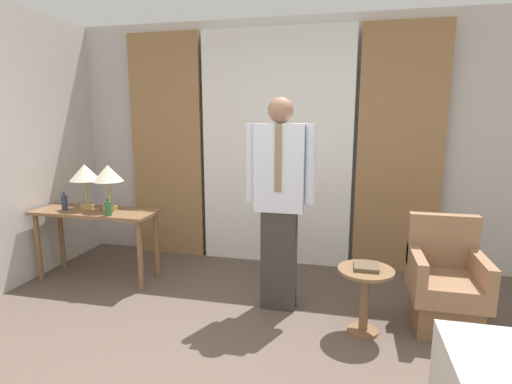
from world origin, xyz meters
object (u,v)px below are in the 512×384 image
Objects in this scene: bottle_near_edge at (64,202)px; armchair at (445,287)px; table_lamp_right at (108,175)px; side_table at (365,290)px; table_lamp_left at (85,175)px; desk at (96,222)px; bottle_by_lamp at (108,208)px; book at (366,266)px; person at (280,196)px.

bottle_near_edge is 0.21× the size of armchair.
side_table is (2.50, -0.54, -0.72)m from table_lamp_right.
bottle_near_edge reaches higher than armchair.
armchair is (3.12, -0.28, -0.75)m from table_lamp_right.
armchair is (3.38, -0.28, -0.75)m from table_lamp_left.
side_table is (2.94, -0.43, -0.45)m from bottle_near_edge.
desk is 6.85× the size of bottle_near_edge.
bottle_by_lamp is 2.43m from side_table.
bottle_near_edge is (-0.32, -0.04, 0.19)m from desk.
book is (2.50, -0.52, -0.54)m from table_lamp_right.
table_lamp_left reaches higher than book.
side_table is (-0.62, -0.25, 0.03)m from armchair.
table_lamp_left is at bearing 169.00° from side_table.
book is (-0.62, -0.24, 0.21)m from armchair.
side_table is 2.56× the size of book.
armchair is at bearing -2.86° from bottle_near_edge.
person is 2.08× the size of armchair.
book is at bearing -19.65° from person.
person is 3.47× the size of side_table.
table_lamp_left is at bearing 29.84° from bottle_near_edge.
person reaches higher than book.
table_lamp_right reaches higher than desk.
table_lamp_right is 2.23× the size of book.
person reaches higher than bottle_by_lamp.
side_table is at bearing -93.17° from book.
bottle_by_lamp is (0.57, -0.11, -0.00)m from bottle_near_edge.
armchair is (3.56, -0.18, -0.47)m from bottle_near_edge.
bottle_by_lamp reaches higher than armchair.
bottle_near_edge is 0.10× the size of person.
table_lamp_right is 2.61m from book.
armchair is at bearing -3.92° from desk.
person is (2.05, -0.27, -0.08)m from table_lamp_left.
bottle_near_edge is at bearing -166.71° from table_lamp_right.
table_lamp_right reaches higher than bottle_by_lamp.
bottle_near_edge is 3.60m from armchair.
desk is 1.96m from person.
bottle_near_edge is at bearing 168.76° from bottle_by_lamp.
side_table is at bearing -10.25° from desk.
desk is 6.17× the size of book.
table_lamp_right is 0.54m from bottle_near_edge.
table_lamp_left is at bearing 172.61° from person.
table_lamp_right is 2.48× the size of bottle_near_edge.
book is at bearing -159.10° from armchair.
table_lamp_right is (0.13, 0.06, 0.47)m from desk.
desk is 0.37m from bottle_near_edge.
bottle_by_lamp reaches higher than book.
book reaches higher than side_table.
book is at bearing -8.01° from bottle_near_edge.
bottle_near_edge is at bearing 171.99° from book.
bottle_by_lamp is at bearing -60.64° from table_lamp_right.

